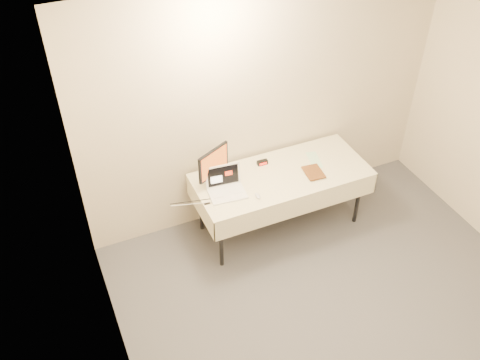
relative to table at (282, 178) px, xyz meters
name	(u,v)px	position (x,y,z in m)	size (l,w,h in m)	color
back_wall	(265,103)	(0.00, 0.45, 0.67)	(4.00, 0.10, 2.70)	beige
table	(282,178)	(0.00, 0.00, 0.00)	(1.86, 0.81, 0.74)	black
laptop	(226,186)	(-0.65, -0.02, 0.12)	(0.39, 0.33, 0.25)	white
monitor	(213,164)	(-0.71, 0.15, 0.31)	(0.38, 0.21, 0.42)	black
book	(306,166)	(0.22, -0.12, 0.19)	(0.18, 0.02, 0.25)	#9B561C
alarm_clock	(262,162)	(-0.12, 0.23, 0.09)	(0.12, 0.05, 0.05)	black
clicker	(258,196)	(-0.39, -0.23, 0.07)	(0.05, 0.10, 0.02)	silver
paper_form	(314,160)	(0.44, 0.08, 0.06)	(0.11, 0.29, 0.00)	#B0DEB3
usb_dongle	(207,204)	(-0.89, -0.13, 0.07)	(0.06, 0.02, 0.01)	black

